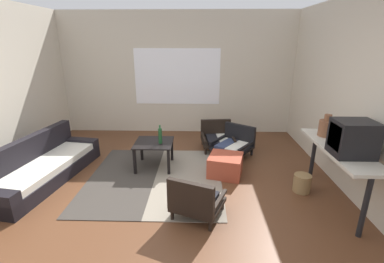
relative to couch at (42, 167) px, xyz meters
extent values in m
plane|color=#56331E|center=(1.93, -0.54, -0.21)|extent=(7.80, 7.80, 0.00)
cube|color=beige|center=(1.93, 2.52, 1.14)|extent=(5.60, 0.12, 2.70)
cube|color=white|center=(1.93, 2.46, 1.09)|extent=(1.92, 0.01, 1.24)
cube|color=beige|center=(4.59, -0.24, 1.14)|extent=(0.12, 6.60, 2.70)
cube|color=#38332D|center=(1.23, 0.10, -0.20)|extent=(1.04, 2.23, 0.01)
cube|color=gray|center=(2.27, 0.10, -0.20)|extent=(1.04, 2.23, 0.01)
cube|color=black|center=(0.06, -0.01, -0.11)|extent=(1.00, 2.15, 0.21)
cube|color=beige|center=(0.09, -0.01, 0.05)|extent=(0.87, 1.95, 0.10)
cube|color=black|center=(-0.22, 0.03, 0.18)|extent=(0.46, 2.06, 0.56)
cube|color=black|center=(0.21, 0.92, -0.03)|extent=(0.71, 0.28, 0.35)
cube|color=black|center=(1.68, 0.50, 0.24)|extent=(0.63, 0.63, 0.02)
cube|color=black|center=(1.40, 0.77, 0.01)|extent=(0.04, 0.04, 0.44)
cube|color=black|center=(1.95, 0.77, 0.01)|extent=(0.04, 0.04, 0.44)
cube|color=black|center=(1.40, 0.22, 0.01)|extent=(0.04, 0.04, 0.44)
cube|color=black|center=(1.95, 0.22, 0.01)|extent=(0.04, 0.04, 0.44)
cylinder|color=black|center=(3.10, 1.10, -0.14)|extent=(0.04, 0.04, 0.14)
cylinder|color=black|center=(2.57, 1.05, -0.14)|extent=(0.04, 0.04, 0.14)
cylinder|color=black|center=(3.05, 1.64, -0.14)|extent=(0.04, 0.04, 0.14)
cylinder|color=black|center=(2.52, 1.58, -0.14)|extent=(0.04, 0.04, 0.14)
cube|color=black|center=(2.81, 1.34, -0.05)|extent=(0.67, 0.68, 0.05)
cube|color=silver|center=(2.92, 1.33, 0.01)|extent=(0.26, 0.58, 0.06)
cube|color=black|center=(2.70, 1.31, 0.01)|extent=(0.26, 0.58, 0.06)
cube|color=black|center=(2.78, 1.62, 0.15)|extent=(0.62, 0.13, 0.35)
cube|color=black|center=(3.10, 1.37, 0.07)|extent=(0.11, 0.62, 0.04)
cube|color=black|center=(2.52, 1.31, 0.07)|extent=(0.11, 0.62, 0.04)
cylinder|color=black|center=(2.29, -0.54, -0.15)|extent=(0.04, 0.04, 0.13)
cylinder|color=black|center=(2.75, -0.73, -0.15)|extent=(0.04, 0.04, 0.13)
cylinder|color=black|center=(2.12, -0.96, -0.15)|extent=(0.04, 0.04, 0.13)
cylinder|color=black|center=(2.58, -1.14, -0.15)|extent=(0.04, 0.04, 0.13)
cube|color=black|center=(2.44, -0.84, -0.06)|extent=(0.73, 0.71, 0.05)
cube|color=beige|center=(2.35, -0.79, 0.00)|extent=(0.35, 0.50, 0.06)
cube|color=black|center=(2.54, -0.86, 0.00)|extent=(0.35, 0.50, 0.06)
cube|color=black|center=(2.35, -1.06, 0.16)|extent=(0.56, 0.28, 0.39)
cube|color=black|center=(2.19, -0.74, 0.06)|extent=(0.24, 0.51, 0.04)
cube|color=black|center=(2.68, -0.94, 0.06)|extent=(0.24, 0.51, 0.04)
cylinder|color=black|center=(3.13, 0.64, -0.14)|extent=(0.04, 0.04, 0.14)
cylinder|color=black|center=(2.69, 0.96, -0.14)|extent=(0.04, 0.04, 0.14)
cylinder|color=black|center=(3.44, 1.06, -0.14)|extent=(0.04, 0.04, 0.14)
cylinder|color=black|center=(3.00, 1.39, -0.14)|extent=(0.04, 0.04, 0.14)
cube|color=black|center=(3.06, 1.01, -0.05)|extent=(0.87, 0.86, 0.05)
cube|color=silver|center=(3.14, 0.93, 0.01)|extent=(0.49, 0.56, 0.06)
cube|color=#2D3856|center=(2.96, 1.06, 0.01)|extent=(0.49, 0.56, 0.06)
cube|color=black|center=(3.23, 1.23, 0.16)|extent=(0.55, 0.43, 0.36)
cube|color=black|center=(3.30, 0.84, 0.07)|extent=(0.39, 0.51, 0.04)
cube|color=black|center=(2.83, 1.19, 0.07)|extent=(0.39, 0.51, 0.04)
cube|color=#993D28|center=(2.87, 0.25, -0.04)|extent=(0.62, 0.62, 0.33)
cube|color=beige|center=(4.24, -0.48, 0.56)|extent=(0.45, 1.54, 0.04)
cylinder|color=black|center=(4.24, -1.19, 0.17)|extent=(0.06, 0.06, 0.75)
cylinder|color=black|center=(4.24, 0.22, 0.17)|extent=(0.06, 0.06, 0.75)
cube|color=black|center=(4.24, -0.74, 0.79)|extent=(0.45, 0.37, 0.42)
cube|color=black|center=(4.02, -0.74, 0.81)|extent=(0.01, 0.29, 0.30)
cylinder|color=brown|center=(4.24, -0.05, 0.69)|extent=(0.21, 0.21, 0.23)
cylinder|color=brown|center=(4.24, -0.05, 0.85)|extent=(0.10, 0.10, 0.09)
cylinder|color=#194723|center=(1.80, 0.45, 0.37)|extent=(0.06, 0.06, 0.25)
cylinder|color=#194723|center=(1.80, 0.45, 0.53)|extent=(0.03, 0.03, 0.06)
cylinder|color=olive|center=(3.93, -0.24, -0.08)|extent=(0.24, 0.24, 0.26)
camera|label=1|loc=(2.44, -3.77, 1.88)|focal=25.58mm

